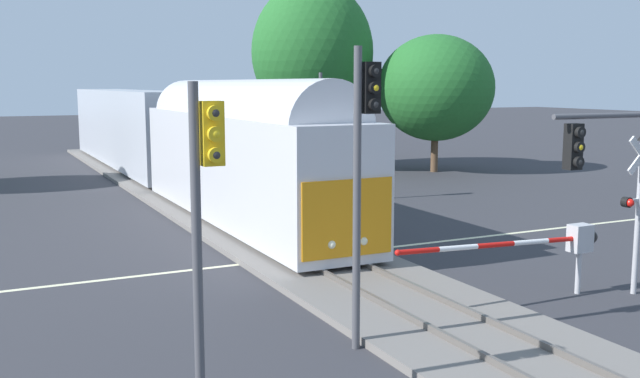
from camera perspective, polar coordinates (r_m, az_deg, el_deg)
ground_plane at (r=22.60m, az=-1.14°, el=-5.37°), size 220.00×220.00×0.00m
road_centre_stripe at (r=22.60m, az=-1.14°, el=-5.36°), size 44.00×0.20×0.01m
railway_track at (r=22.58m, az=-1.14°, el=-5.13°), size 4.40×80.00×0.32m
commuter_train at (r=37.38m, az=-11.66°, el=4.20°), size 3.04×40.91×5.16m
crossing_gate_near at (r=19.10m, az=18.29°, el=-3.98°), size 6.03×0.40×1.80m
traffic_signal_far_side at (r=32.40m, az=0.27°, el=5.73°), size 0.53×0.38×5.82m
traffic_signal_median at (r=14.25m, az=3.44°, el=3.06°), size 0.53×0.38×6.05m
traffic_signal_near_left at (r=11.39m, az=-9.05°, el=-0.57°), size 0.53×0.38×5.37m
maple_right_background at (r=44.51m, az=9.09°, el=7.84°), size 6.99×6.99×8.25m
oak_far_right at (r=44.95m, az=-0.60°, el=10.66°), size 7.42×7.42×11.51m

